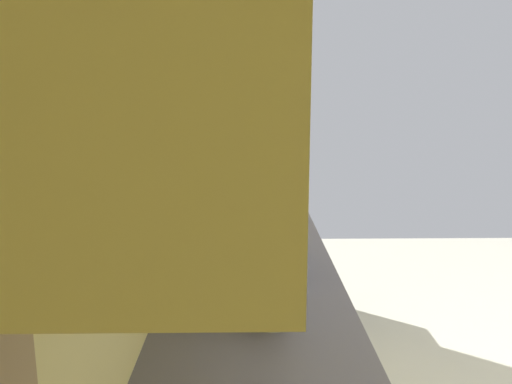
{
  "coord_description": "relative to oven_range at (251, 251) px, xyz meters",
  "views": [
    {
      "loc": [
        -1.88,
        1.39,
        1.61
      ],
      "look_at": [
        -0.19,
        1.36,
        1.26
      ],
      "focal_mm": 35.99,
      "sensor_mm": 36.0,
      "label": 1
    }
  ],
  "objects": [
    {
      "name": "bowl",
      "position": [
        -0.94,
        -0.06,
        0.45
      ],
      "size": [
        0.14,
        0.14,
        0.05
      ],
      "color": "silver",
      "rests_on": "counter_run"
    },
    {
      "name": "kettle",
      "position": [
        -2.0,
        -0.06,
        0.51
      ],
      "size": [
        0.19,
        0.14,
        0.19
      ],
      "color": "#B7BABF",
      "rests_on": "counter_run"
    },
    {
      "name": "upper_cabinets",
      "position": [
        -2.04,
        0.16,
        1.37
      ],
      "size": [
        2.5,
        0.32,
        0.63
      ],
      "color": "#DCC776"
    },
    {
      "name": "microwave",
      "position": [
        -1.54,
        0.02,
        0.59
      ],
      "size": [
        0.5,
        0.4,
        0.33
      ],
      "color": "#B7BABF",
      "rests_on": "counter_run"
    },
    {
      "name": "oven_range",
      "position": [
        0.0,
        0.0,
        0.0
      ],
      "size": [
        0.71,
        0.65,
        1.07
      ],
      "color": "black",
      "rests_on": "ground_plane"
    },
    {
      "name": "wall_back",
      "position": [
        -1.6,
        0.38,
        0.89
      ],
      "size": [
        4.38,
        0.12,
        2.69
      ],
      "primitive_type": "cube",
      "color": "#E3CE77",
      "rests_on": "ground_plane"
    }
  ]
}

